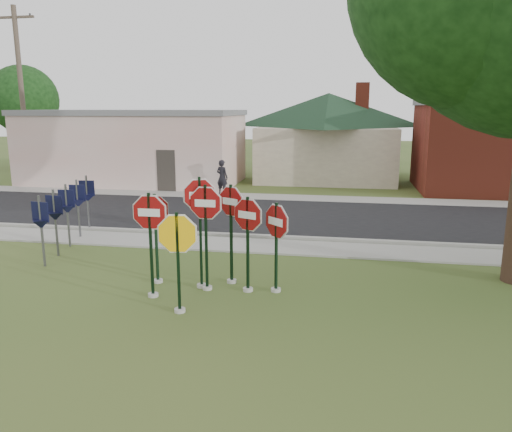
% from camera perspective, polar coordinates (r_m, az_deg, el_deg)
% --- Properties ---
extents(ground, '(120.00, 120.00, 0.00)m').
position_cam_1_polar(ground, '(10.92, -7.51, -11.14)').
color(ground, '#36511E').
rests_on(ground, ground).
extents(sidewalk_near, '(60.00, 1.60, 0.06)m').
position_cam_1_polar(sidewalk_near, '(15.93, -1.55, -3.35)').
color(sidewalk_near, gray).
rests_on(sidewalk_near, ground).
extents(road, '(60.00, 7.00, 0.04)m').
position_cam_1_polar(road, '(20.24, 1.02, 0.00)').
color(road, black).
rests_on(road, ground).
extents(sidewalk_far, '(60.00, 1.60, 0.06)m').
position_cam_1_polar(sidewalk_far, '(24.41, 2.63, 2.13)').
color(sidewalk_far, gray).
rests_on(sidewalk_far, ground).
extents(curb, '(60.00, 0.20, 0.14)m').
position_cam_1_polar(curb, '(16.87, -0.87, -2.32)').
color(curb, gray).
rests_on(curb, ground).
extents(stop_sign_center, '(1.09, 0.24, 2.68)m').
position_cam_1_polar(stop_sign_center, '(11.82, -5.75, -0.69)').
color(stop_sign_center, '#A7A59C').
rests_on(stop_sign_center, ground).
extents(stop_sign_yellow, '(1.16, 0.24, 2.33)m').
position_cam_1_polar(stop_sign_yellow, '(10.62, -8.93, -3.74)').
color(stop_sign_yellow, '#A7A59C').
rests_on(stop_sign_yellow, ground).
extents(stop_sign_left, '(1.12, 0.24, 2.57)m').
position_cam_1_polar(stop_sign_left, '(11.57, -12.00, -1.57)').
color(stop_sign_left, '#A7A59C').
rests_on(stop_sign_left, ground).
extents(stop_sign_right, '(0.99, 0.44, 2.41)m').
position_cam_1_polar(stop_sign_right, '(11.70, -0.95, -1.77)').
color(stop_sign_right, '#A7A59C').
rests_on(stop_sign_right, ground).
extents(stop_sign_back_right, '(0.92, 0.51, 2.60)m').
position_cam_1_polar(stop_sign_back_right, '(12.25, -2.87, -0.50)').
color(stop_sign_back_right, '#A7A59C').
rests_on(stop_sign_back_right, ground).
extents(stop_sign_back_left, '(0.98, 0.46, 2.84)m').
position_cam_1_polar(stop_sign_back_left, '(11.96, -6.41, 0.00)').
color(stop_sign_back_left, '#A7A59C').
rests_on(stop_sign_back_left, ground).
extents(stop_sign_far_right, '(0.83, 0.79, 2.29)m').
position_cam_1_polar(stop_sign_far_right, '(11.70, 2.34, -2.21)').
color(stop_sign_far_right, '#A7A59C').
rests_on(stop_sign_far_right, ground).
extents(stop_sign_far_left, '(0.70, 0.77, 2.37)m').
position_cam_1_polar(stop_sign_far_left, '(12.54, -11.39, -1.24)').
color(stop_sign_far_left, '#A7A59C').
rests_on(stop_sign_far_left, ground).
extents(route_sign_row, '(1.43, 4.63, 2.00)m').
position_cam_1_polar(route_sign_row, '(16.70, -20.77, 0.78)').
color(route_sign_row, '#59595E').
rests_on(route_sign_row, ground).
extents(building_stucco, '(12.20, 6.20, 4.20)m').
position_cam_1_polar(building_stucco, '(30.15, -13.73, 7.79)').
color(building_stucco, silver).
rests_on(building_stucco, ground).
extents(building_house, '(11.60, 11.60, 6.20)m').
position_cam_1_polar(building_house, '(31.55, 8.25, 10.92)').
color(building_house, beige).
rests_on(building_house, ground).
extents(utility_pole_near, '(2.20, 0.26, 9.50)m').
position_cam_1_polar(utility_pole_near, '(30.08, -25.18, 12.37)').
color(utility_pole_near, '#483B30').
rests_on(utility_pole_near, ground).
extents(bg_tree_left, '(4.90, 4.90, 7.35)m').
position_cam_1_polar(bg_tree_left, '(40.73, -25.03, 11.93)').
color(bg_tree_left, black).
rests_on(bg_tree_left, ground).
extents(pedestrian, '(0.75, 0.62, 1.74)m').
position_cam_1_polar(pedestrian, '(24.97, -3.89, 4.44)').
color(pedestrian, black).
rests_on(pedestrian, sidewalk_far).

